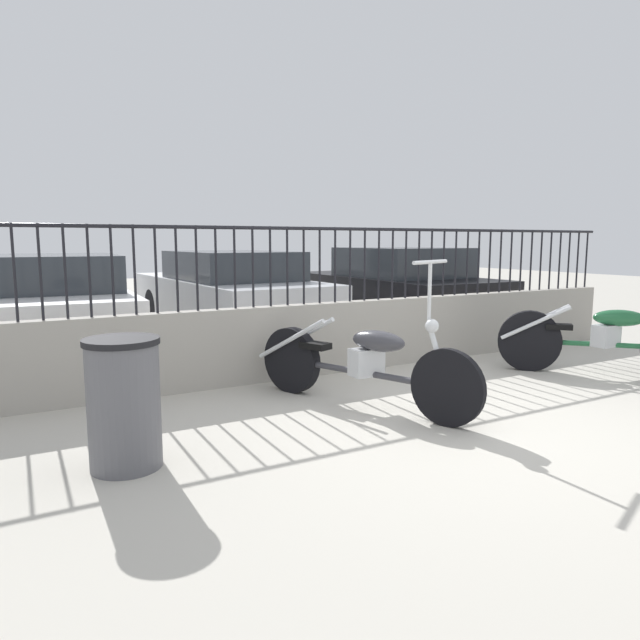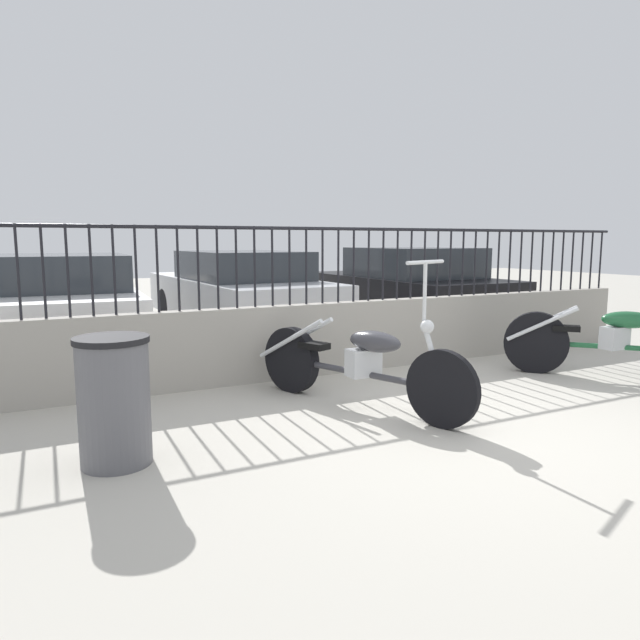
{
  "view_description": "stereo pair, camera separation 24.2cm",
  "coord_description": "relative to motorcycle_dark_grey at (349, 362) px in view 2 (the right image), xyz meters",
  "views": [
    {
      "loc": [
        -3.24,
        -3.16,
        1.47
      ],
      "look_at": [
        -0.54,
        1.65,
        0.7
      ],
      "focal_mm": 32.0,
      "sensor_mm": 36.0,
      "label": 1
    },
    {
      "loc": [
        -3.02,
        -3.27,
        1.47
      ],
      "look_at": [
        -0.54,
        1.65,
        0.7
      ],
      "focal_mm": 32.0,
      "sensor_mm": 36.0,
      "label": 2
    }
  ],
  "objects": [
    {
      "name": "ground_plane",
      "position": [
        0.55,
        -1.05,
        -0.4
      ],
      "size": [
        40.0,
        40.0,
        0.0
      ],
      "primitive_type": "plane",
      "color": "#B7B2A5"
    },
    {
      "name": "low_wall",
      "position": [
        0.55,
        1.21,
        -0.0
      ],
      "size": [
        8.81,
        0.18,
        0.79
      ],
      "color": "#9E998E",
      "rests_on": "ground_plane"
    },
    {
      "name": "fence_railing",
      "position": [
        0.55,
        1.21,
        0.94
      ],
      "size": [
        8.81,
        0.04,
        0.83
      ],
      "color": "black",
      "rests_on": "low_wall"
    },
    {
      "name": "motorcycle_dark_grey",
      "position": [
        0.0,
        0.0,
        0.0
      ],
      "size": [
        1.01,
        2.22,
        1.32
      ],
      "rotation": [
        0.0,
        0.0,
        -1.19
      ],
      "color": "black",
      "rests_on": "ground_plane"
    },
    {
      "name": "motorcycle_green",
      "position": [
        2.94,
        -0.28,
        0.02
      ],
      "size": [
        1.55,
        1.63,
        1.37
      ],
      "rotation": [
        0.0,
        0.0,
        -0.81
      ],
      "color": "black",
      "rests_on": "ground_plane"
    },
    {
      "name": "trash_bin",
      "position": [
        -2.05,
        -0.49,
        0.03
      ],
      "size": [
        0.48,
        0.48,
        0.86
      ],
      "color": "#56565B",
      "rests_on": "ground_plane"
    },
    {
      "name": "car_white",
      "position": [
        -2.21,
        3.73,
        0.27
      ],
      "size": [
        2.06,
        4.32,
        1.3
      ],
      "rotation": [
        0.0,
        0.0,
        1.52
      ],
      "color": "black",
      "rests_on": "ground_plane"
    },
    {
      "name": "car_silver",
      "position": [
        0.45,
        4.34,
        0.27
      ],
      "size": [
        1.9,
        4.58,
        1.31
      ],
      "rotation": [
        0.0,
        0.0,
        1.61
      ],
      "color": "black",
      "rests_on": "ground_plane"
    },
    {
      "name": "car_black",
      "position": [
        3.28,
        3.72,
        0.28
      ],
      "size": [
        1.85,
        4.06,
        1.35
      ],
      "rotation": [
        0.0,
        0.0,
        1.57
      ],
      "color": "black",
      "rests_on": "ground_plane"
    }
  ]
}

